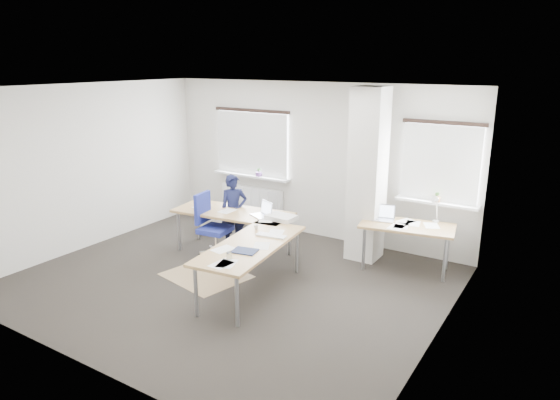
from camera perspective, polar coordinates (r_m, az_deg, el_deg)
The scene contains 8 objects.
ground at distance 7.52m, azimuth -5.75°, elevation -9.22°, with size 6.00×6.00×0.00m, color black.
room_shell at distance 7.22m, azimuth -2.77°, elevation 4.40°, with size 6.04×5.04×2.82m.
floor_mat at distance 7.75m, azimuth -8.44°, elevation -8.52°, with size 1.16×0.98×0.01m, color #997B53.
white_crate at distance 9.65m, azimuth -7.32°, elevation -2.48°, with size 0.56×0.39×0.34m, color white.
desk_main at distance 7.60m, azimuth -4.16°, elevation -3.28°, with size 2.68×2.63×0.96m.
desk_side at distance 7.91m, azimuth 14.35°, elevation -3.05°, with size 1.50×0.93×1.22m.
task_chair at distance 8.37m, azimuth -7.60°, elevation -4.43°, with size 0.58×0.58×1.07m.
person at distance 8.65m, azimuth -5.30°, elevation -1.28°, with size 0.47×0.31×1.29m, color black.
Camera 1 is at (4.23, -5.35, 3.16)m, focal length 32.00 mm.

